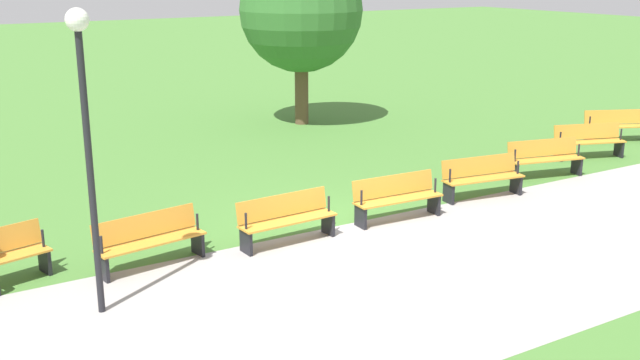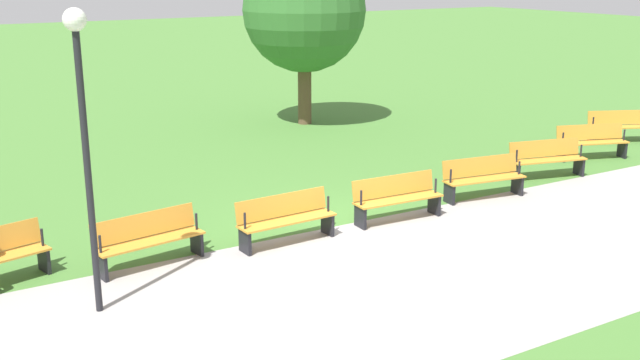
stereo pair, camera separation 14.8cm
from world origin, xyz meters
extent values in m
plane|color=#477A33|center=(0.00, 0.00, 0.00)|extent=(120.00, 120.00, 0.00)
cube|color=#A39E99|center=(0.00, 2.38, 0.00)|extent=(37.08, 5.50, 0.01)
cube|color=orange|center=(-10.95, -2.37, 0.45)|extent=(1.90, 1.18, 0.04)
cube|color=orange|center=(-11.03, -2.55, 0.69)|extent=(1.76, 0.87, 0.40)
cube|color=black|center=(-10.15, -2.73, 0.21)|extent=(0.21, 0.37, 0.43)
cylinder|color=black|center=(-10.14, -2.72, 0.61)|extent=(0.06, 0.06, 0.30)
cube|color=orange|center=(-8.62, -1.44, 0.45)|extent=(1.92, 1.03, 0.04)
cube|color=orange|center=(-8.68, -1.63, 0.69)|extent=(1.82, 0.71, 0.40)
cube|color=black|center=(-9.45, -1.16, 0.21)|extent=(0.18, 0.37, 0.43)
cylinder|color=black|center=(-9.45, -1.14, 0.61)|extent=(0.06, 0.06, 0.30)
cube|color=black|center=(-7.79, -1.73, 0.21)|extent=(0.18, 0.37, 0.43)
cylinder|color=black|center=(-7.78, -1.71, 0.61)|extent=(0.06, 0.06, 0.30)
cube|color=orange|center=(-6.21, -0.74, 0.45)|extent=(1.93, 0.87, 0.04)
cube|color=orange|center=(-6.26, -0.93, 0.69)|extent=(1.86, 0.54, 0.40)
cube|color=black|center=(-7.07, -0.53, 0.21)|extent=(0.15, 0.38, 0.43)
cylinder|color=black|center=(-7.07, -0.51, 0.61)|extent=(0.05, 0.05, 0.30)
cube|color=black|center=(-5.36, -0.95, 0.21)|extent=(0.15, 0.38, 0.43)
cylinder|color=black|center=(-5.35, -0.93, 0.61)|extent=(0.05, 0.05, 0.30)
cube|color=orange|center=(-3.75, -0.27, 0.45)|extent=(1.93, 0.70, 0.04)
cube|color=orange|center=(-3.78, -0.46, 0.69)|extent=(1.88, 0.37, 0.40)
cube|color=black|center=(-4.62, -0.14, 0.21)|extent=(0.11, 0.38, 0.43)
cylinder|color=black|center=(-4.62, -0.12, 0.61)|extent=(0.05, 0.05, 0.30)
cube|color=black|center=(-2.88, -0.39, 0.21)|extent=(0.11, 0.38, 0.43)
cylinder|color=black|center=(-2.87, -0.37, 0.61)|extent=(0.05, 0.05, 0.30)
cube|color=orange|center=(-1.25, -0.03, 0.45)|extent=(1.90, 0.53, 0.04)
cube|color=orange|center=(-1.26, -0.23, 0.69)|extent=(1.89, 0.19, 0.40)
cube|color=black|center=(-2.13, 0.01, 0.21)|extent=(0.08, 0.38, 0.43)
cylinder|color=black|center=(-2.13, 0.03, 0.61)|extent=(0.05, 0.05, 0.30)
cube|color=black|center=(-0.37, -0.07, 0.21)|extent=(0.08, 0.38, 0.43)
cylinder|color=black|center=(-0.37, -0.05, 0.61)|extent=(0.05, 0.05, 0.30)
cube|color=orange|center=(1.25, -0.03, 0.45)|extent=(1.90, 0.53, 0.04)
cube|color=orange|center=(1.26, -0.23, 0.69)|extent=(1.89, 0.19, 0.40)
cube|color=black|center=(0.37, -0.07, 0.21)|extent=(0.08, 0.38, 0.43)
cylinder|color=black|center=(0.37, -0.05, 0.61)|extent=(0.05, 0.05, 0.30)
cube|color=black|center=(2.13, 0.01, 0.21)|extent=(0.08, 0.38, 0.43)
cylinder|color=black|center=(2.13, 0.03, 0.61)|extent=(0.05, 0.05, 0.30)
cube|color=orange|center=(3.75, -0.27, 0.45)|extent=(1.93, 0.70, 0.04)
cube|color=orange|center=(3.78, -0.46, 0.69)|extent=(1.88, 0.37, 0.40)
cube|color=black|center=(2.88, -0.39, 0.21)|extent=(0.11, 0.38, 0.43)
cylinder|color=black|center=(2.87, -0.37, 0.61)|extent=(0.05, 0.05, 0.30)
cube|color=black|center=(4.62, -0.14, 0.21)|extent=(0.11, 0.38, 0.43)
cylinder|color=black|center=(4.62, -0.12, 0.61)|extent=(0.05, 0.05, 0.30)
cube|color=black|center=(5.36, -0.95, 0.21)|extent=(0.15, 0.38, 0.43)
cylinder|color=black|center=(5.35, -0.93, 0.61)|extent=(0.05, 0.05, 0.30)
cylinder|color=brown|center=(-4.48, -9.38, 1.17)|extent=(0.43, 0.43, 2.33)
sphere|color=#336B2D|center=(-4.48, -9.38, 3.58)|extent=(3.84, 3.84, 3.84)
cylinder|color=black|center=(4.98, 1.00, 2.04)|extent=(0.10, 0.10, 4.08)
sphere|color=white|center=(4.98, 1.00, 4.22)|extent=(0.32, 0.32, 0.32)
camera|label=1|loc=(7.59, 11.38, 4.91)|focal=42.56mm
camera|label=2|loc=(7.46, 11.46, 4.91)|focal=42.56mm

